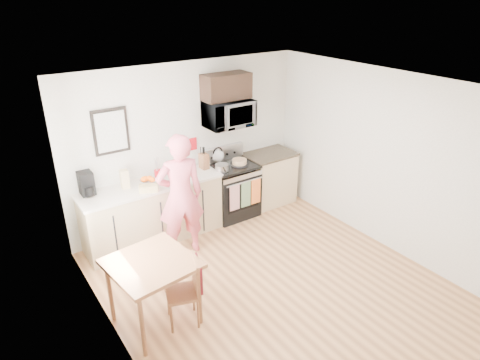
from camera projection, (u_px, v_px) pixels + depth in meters
floor at (276, 287)px, 5.60m from camera, size 4.60×4.60×0.00m
back_wall at (188, 145)px, 6.79m from camera, size 4.00×0.04×2.60m
front_wall at (467, 309)px, 3.34m from camera, size 4.00×0.04×2.60m
left_wall at (116, 254)px, 4.03m from camera, size 0.04×4.60×2.60m
right_wall at (388, 163)px, 6.10m from camera, size 0.04×4.60×2.60m
ceiling at (285, 90)px, 4.52m from camera, size 4.00×4.60×0.04m
window at (90, 198)px, 4.55m from camera, size 0.06×1.40×1.50m
cabinet_left at (153, 213)px, 6.50m from camera, size 2.10×0.60×0.90m
countertop_left at (151, 185)px, 6.31m from camera, size 2.14×0.64×0.04m
cabinet_right at (269, 179)px, 7.65m from camera, size 0.84×0.60×0.90m
countertop_right at (270, 154)px, 7.46m from camera, size 0.88×0.64×0.04m
range at (232, 191)px, 7.23m from camera, size 0.76×0.70×1.16m
microwave at (228, 114)px, 6.76m from camera, size 0.76×0.51×0.42m
upper_cabinet at (226, 86)px, 6.62m from camera, size 0.76×0.35×0.40m
wall_art at (111, 131)px, 5.96m from camera, size 0.50×0.04×0.65m
wall_trivet at (191, 144)px, 6.80m from camera, size 0.20×0.02×0.20m
person at (180, 196)px, 6.00m from camera, size 0.75×0.57×1.83m
dining_table at (152, 269)px, 4.74m from camera, size 0.89×0.89×0.83m
chair at (192, 282)px, 4.84m from camera, size 0.49×0.46×0.85m
knife_block at (204, 161)px, 6.79m from camera, size 0.12×0.16×0.25m
utensil_crock at (158, 170)px, 6.40m from camera, size 0.12×0.12×0.35m
fruit_bowl at (148, 181)px, 6.29m from camera, size 0.29×0.29×0.11m
milk_carton at (125, 179)px, 6.11m from camera, size 0.11×0.11×0.28m
coffee_maker at (86, 184)px, 5.93m from camera, size 0.19×0.28×0.33m
bread_bag at (149, 188)px, 6.05m from camera, size 0.29×0.23×0.10m
cake at (239, 162)px, 6.99m from camera, size 0.29×0.29×0.10m
kettle at (218, 156)px, 7.08m from camera, size 0.21×0.21×0.26m
pot at (222, 168)px, 6.76m from camera, size 0.22×0.35×0.11m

